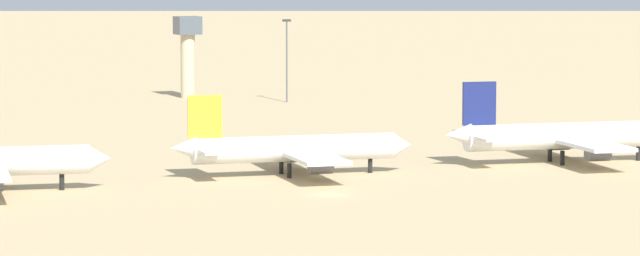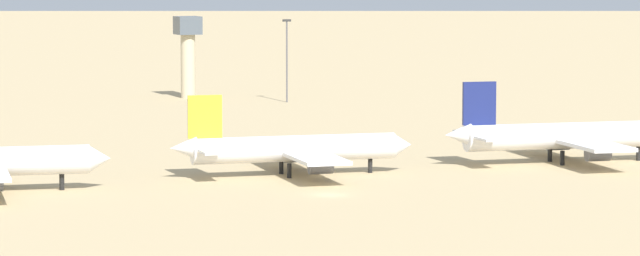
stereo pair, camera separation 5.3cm
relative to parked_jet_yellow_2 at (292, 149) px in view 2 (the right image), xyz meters
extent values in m
plane|color=tan|center=(-2.61, -20.08, -3.84)|extent=(4000.00, 4000.00, 0.00)
cone|color=white|center=(-28.66, -2.96, 0.21)|extent=(3.39, 4.04, 3.66)
cylinder|color=black|center=(-33.65, -2.24, -2.78)|extent=(0.67, 0.67, 2.12)
cylinder|color=white|center=(0.35, -0.04, 0.03)|extent=(29.72, 6.85, 3.69)
cone|color=white|center=(16.30, -1.77, 0.03)|extent=(3.13, 3.78, 3.50)
cone|color=white|center=(-15.59, 1.69, 0.59)|extent=(4.00, 3.51, 3.13)
cube|color=yellow|center=(-12.48, 1.35, 4.87)|extent=(4.82, 0.98, 5.99)
cube|color=white|center=(-12.08, 5.02, 0.40)|extent=(3.61, 6.55, 0.33)
cube|color=white|center=(-12.88, -2.31, 0.40)|extent=(3.61, 6.55, 0.33)
cube|color=white|center=(1.27, -0.14, -0.52)|extent=(9.41, 30.00, 0.52)
cylinder|color=slate|center=(2.93, 6.64, -1.81)|extent=(3.52, 2.37, 2.03)
cylinder|color=slate|center=(1.44, -7.11, -1.81)|extent=(3.52, 2.37, 2.03)
cylinder|color=black|center=(11.50, -1.25, -2.82)|extent=(0.65, 0.65, 2.03)
cylinder|color=black|center=(-0.78, 2.31, -2.82)|extent=(0.65, 0.65, 2.03)
cylinder|color=black|center=(-1.26, -2.09, -2.82)|extent=(0.65, 0.65, 2.03)
cylinder|color=white|center=(43.31, -1.70, 0.30)|extent=(31.77, 7.85, 3.94)
cone|color=white|center=(26.31, 0.44, 0.89)|extent=(4.33, 3.82, 3.35)
cube|color=navy|center=(29.63, 0.02, 5.47)|extent=(5.14, 1.13, 6.40)
cube|color=white|center=(30.12, 3.93, 0.69)|extent=(3.96, 7.04, 0.35)
cube|color=white|center=(29.14, -3.89, 0.69)|extent=(3.96, 7.04, 0.35)
cube|color=white|center=(44.29, -1.83, -0.29)|extent=(10.59, 32.11, 0.55)
cylinder|color=slate|center=(46.19, 5.38, -1.67)|extent=(3.79, 2.59, 2.17)
cylinder|color=slate|center=(44.34, -9.28, -1.67)|extent=(3.79, 2.59, 2.17)
cylinder|color=black|center=(55.20, -3.20, -2.75)|extent=(0.69, 0.69, 2.17)
cylinder|color=black|center=(42.14, 0.83, -2.75)|extent=(0.69, 0.69, 2.17)
cylinder|color=black|center=(41.55, -3.87, -2.75)|extent=(0.69, 0.69, 2.17)
cylinder|color=#C6B793|center=(27.19, 133.56, 3.19)|extent=(3.20, 3.20, 14.05)
cube|color=#4C5660|center=(27.19, 133.56, 12.20)|extent=(5.20, 5.20, 3.96)
cylinder|color=#59595E|center=(43.45, 115.03, 4.80)|extent=(0.36, 0.36, 17.27)
cube|color=#333333|center=(43.45, 115.03, 13.69)|extent=(1.80, 0.50, 0.50)
camera|label=1|loc=(-85.12, -219.20, 26.55)|focal=94.20mm
camera|label=2|loc=(-85.07, -219.22, 26.55)|focal=94.20mm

